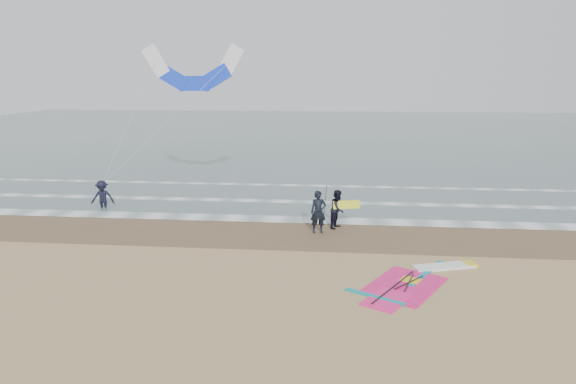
# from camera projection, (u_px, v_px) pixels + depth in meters

# --- Properties ---
(ground) EXTENTS (120.00, 120.00, 0.00)m
(ground) POSITION_uv_depth(u_px,v_px,m) (305.00, 285.00, 18.06)
(ground) COLOR tan
(ground) RESTS_ON ground
(sea_water) EXTENTS (120.00, 80.00, 0.02)m
(sea_water) POSITION_uv_depth(u_px,v_px,m) (330.00, 133.00, 64.62)
(sea_water) COLOR #47605E
(sea_water) RESTS_ON ground
(wet_sand_band) EXTENTS (120.00, 5.00, 0.01)m
(wet_sand_band) POSITION_uv_depth(u_px,v_px,m) (313.00, 234.00, 23.88)
(wet_sand_band) COLOR brown
(wet_sand_band) RESTS_ON ground
(foam_waterline) EXTENTS (120.00, 9.15, 0.02)m
(foam_waterline) POSITION_uv_depth(u_px,v_px,m) (317.00, 209.00, 28.18)
(foam_waterline) COLOR white
(foam_waterline) RESTS_ON ground
(windsurf_rig) EXTENTS (5.15, 4.88, 0.12)m
(windsurf_rig) POSITION_uv_depth(u_px,v_px,m) (417.00, 280.00, 18.38)
(windsurf_rig) COLOR white
(windsurf_rig) RESTS_ON ground
(person_standing) EXTENTS (0.80, 0.59, 2.01)m
(person_standing) POSITION_uv_depth(u_px,v_px,m) (318.00, 212.00, 23.82)
(person_standing) COLOR black
(person_standing) RESTS_ON ground
(person_walking) EXTENTS (1.02, 1.12, 1.87)m
(person_walking) POSITION_uv_depth(u_px,v_px,m) (338.00, 209.00, 24.60)
(person_walking) COLOR black
(person_walking) RESTS_ON ground
(person_wading) EXTENTS (1.36, 0.94, 1.92)m
(person_wading) POSITION_uv_depth(u_px,v_px,m) (102.00, 191.00, 28.22)
(person_wading) COLOR black
(person_wading) RESTS_ON ground
(held_pole) EXTENTS (0.17, 0.86, 1.82)m
(held_pole) POSITION_uv_depth(u_px,v_px,m) (325.00, 202.00, 23.68)
(held_pole) COLOR black
(held_pole) RESTS_ON ground
(carried_kiteboard) EXTENTS (1.30, 0.51, 0.39)m
(carried_kiteboard) POSITION_uv_depth(u_px,v_px,m) (346.00, 205.00, 24.41)
(carried_kiteboard) COLOR yellow
(carried_kiteboard) RESTS_ON ground
(surf_kite) EXTENTS (7.42, 3.96, 7.73)m
(surf_kite) POSITION_uv_depth(u_px,v_px,m) (193.00, 72.00, 30.14)
(surf_kite) COLOR white
(surf_kite) RESTS_ON ground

